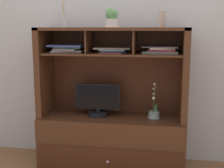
% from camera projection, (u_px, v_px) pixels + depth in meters
% --- Properties ---
extents(floor_plane, '(6.00, 6.00, 0.02)m').
position_uv_depth(floor_plane, '(112.00, 166.00, 3.22)').
color(floor_plane, brown).
rests_on(floor_plane, ground).
extents(back_wall, '(6.00, 0.02, 2.80)m').
position_uv_depth(back_wall, '(116.00, 31.00, 3.23)').
color(back_wall, '#B4B3B4').
rests_on(back_wall, ground).
extents(media_console, '(1.48, 0.53, 1.44)m').
position_uv_depth(media_console, '(112.00, 125.00, 3.15)').
color(media_console, '#442515').
rests_on(media_console, ground).
extents(tv_monitor, '(0.46, 0.20, 0.34)m').
position_uv_depth(tv_monitor, '(98.00, 102.00, 3.12)').
color(tv_monitor, black).
rests_on(tv_monitor, media_console).
extents(potted_orchid, '(0.12, 0.12, 0.36)m').
position_uv_depth(potted_orchid, '(154.00, 113.00, 3.07)').
color(potted_orchid, '#8B9F98').
rests_on(potted_orchid, media_console).
extents(magazine_stack_left, '(0.37, 0.26, 0.08)m').
position_uv_depth(magazine_stack_left, '(68.00, 48.00, 3.04)').
color(magazine_stack_left, slate).
rests_on(magazine_stack_left, media_console).
extents(magazine_stack_centre, '(0.37, 0.31, 0.07)m').
position_uv_depth(magazine_stack_centre, '(161.00, 50.00, 2.96)').
color(magazine_stack_centre, slate).
rests_on(magazine_stack_centre, media_console).
extents(magazine_stack_right, '(0.37, 0.24, 0.05)m').
position_uv_depth(magazine_stack_right, '(112.00, 50.00, 2.99)').
color(magazine_stack_right, '#99322F').
rests_on(magazine_stack_right, media_console).
extents(diffuser_bottle, '(0.05, 0.05, 0.25)m').
position_uv_depth(diffuser_bottle, '(64.00, 22.00, 3.01)').
color(diffuser_bottle, '#B8B7AE').
rests_on(diffuser_bottle, media_console).
extents(potted_succulent, '(0.15, 0.15, 0.19)m').
position_uv_depth(potted_succulent, '(112.00, 19.00, 2.94)').
color(potted_succulent, beige).
rests_on(potted_succulent, media_console).
extents(ceramic_vase, '(0.06, 0.06, 0.15)m').
position_uv_depth(ceramic_vase, '(162.00, 19.00, 2.85)').
color(ceramic_vase, tan).
rests_on(ceramic_vase, media_console).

